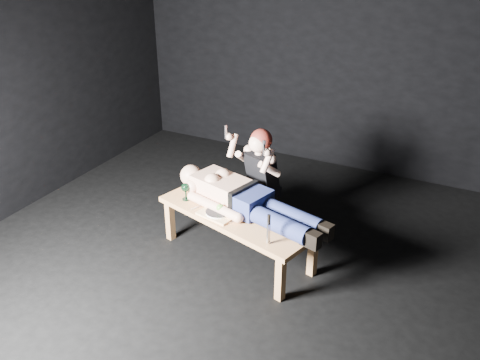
# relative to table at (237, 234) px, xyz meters

# --- Properties ---
(ground) EXTENTS (5.00, 5.00, 0.00)m
(ground) POSITION_rel_table_xyz_m (0.07, -0.17, -0.23)
(ground) COLOR black
(ground) RESTS_ON ground
(back_wall) EXTENTS (5.00, 0.00, 5.00)m
(back_wall) POSITION_rel_table_xyz_m (0.07, 2.33, 1.27)
(back_wall) COLOR black
(back_wall) RESTS_ON ground
(table) EXTENTS (1.57, 0.92, 0.45)m
(table) POSITION_rel_table_xyz_m (0.00, 0.00, 0.00)
(table) COLOR #BA8247
(table) RESTS_ON ground
(lying_man) EXTENTS (1.58, 0.84, 0.27)m
(lying_man) POSITION_rel_table_xyz_m (0.07, 0.07, 0.36)
(lying_man) COLOR tan
(lying_man) RESTS_ON table
(kneeling_woman) EXTENTS (0.80, 0.84, 1.12)m
(kneeling_woman) POSITION_rel_table_xyz_m (0.05, 0.50, 0.34)
(kneeling_woman) COLOR black
(kneeling_woman) RESTS_ON ground
(serving_tray) EXTENTS (0.36, 0.29, 0.02)m
(serving_tray) POSITION_rel_table_xyz_m (-0.13, -0.11, 0.23)
(serving_tray) COLOR tan
(serving_tray) RESTS_ON table
(plate) EXTENTS (0.25, 0.25, 0.02)m
(plate) POSITION_rel_table_xyz_m (-0.13, -0.11, 0.25)
(plate) COLOR white
(plate) RESTS_ON serving_tray
(apple) EXTENTS (0.07, 0.07, 0.07)m
(apple) POSITION_rel_table_xyz_m (-0.12, -0.10, 0.30)
(apple) COLOR #358D26
(apple) RESTS_ON plate
(goblet) EXTENTS (0.10, 0.10, 0.17)m
(goblet) POSITION_rel_table_xyz_m (-0.53, 0.00, 0.31)
(goblet) COLOR black
(goblet) RESTS_ON table
(fork_flat) EXTENTS (0.08, 0.15, 0.01)m
(fork_flat) POSITION_rel_table_xyz_m (-0.36, -0.07, 0.23)
(fork_flat) COLOR #B2B2B7
(fork_flat) RESTS_ON table
(knife_flat) EXTENTS (0.11, 0.13, 0.01)m
(knife_flat) POSITION_rel_table_xyz_m (0.02, -0.17, 0.23)
(knife_flat) COLOR #B2B2B7
(knife_flat) RESTS_ON table
(spoon_flat) EXTENTS (0.10, 0.14, 0.01)m
(spoon_flat) POSITION_rel_table_xyz_m (0.04, -0.09, 0.23)
(spoon_flat) COLOR #B2B2B7
(spoon_flat) RESTS_ON table
(carving_knife) EXTENTS (0.04, 0.05, 0.26)m
(carving_knife) POSITION_rel_table_xyz_m (0.44, -0.32, 0.36)
(carving_knife) COLOR #B2B2B7
(carving_knife) RESTS_ON table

